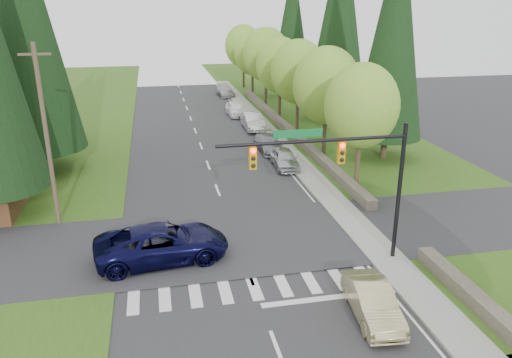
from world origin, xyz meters
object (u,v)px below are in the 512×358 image
object	(u,v)px
sedan_champagne	(373,302)
parked_car_d	(236,109)
parked_car_a	(285,158)
parked_car_e	(225,91)
suv_navy	(162,243)
parked_car_c	(253,121)
parked_car_b	(269,144)

from	to	relation	value
sedan_champagne	parked_car_d	world-z (taller)	parked_car_d
parked_car_a	parked_car_e	xyz separation A→B (m)	(0.00, 30.56, -0.03)
suv_navy	sedan_champagne	bearing A→B (deg)	-134.96
parked_car_d	parked_car_a	bearing A→B (deg)	-89.48
sedan_champagne	suv_navy	distance (m)	10.28
parked_car_a	parked_car_c	world-z (taller)	parked_car_c
sedan_champagne	suv_navy	bearing A→B (deg)	146.86
parked_car_c	parked_car_d	distance (m)	6.41
parked_car_d	parked_car_e	bearing A→B (deg)	85.51
sedan_champagne	parked_car_d	bearing A→B (deg)	94.31
parked_car_a	parked_car_c	xyz separation A→B (m)	(0.00, 12.21, 0.09)
sedan_champagne	parked_car_c	xyz separation A→B (m)	(1.43, 31.26, 0.11)
suv_navy	parked_car_e	world-z (taller)	suv_navy
parked_car_b	parked_car_e	bearing A→B (deg)	88.10
suv_navy	parked_car_a	size ratio (longest dim) A/B	1.52
suv_navy	parked_car_c	world-z (taller)	suv_navy
suv_navy	parked_car_c	bearing A→B (deg)	-27.15
sedan_champagne	parked_car_a	distance (m)	19.10
suv_navy	parked_car_a	distance (m)	15.77
sedan_champagne	parked_car_a	world-z (taller)	parked_car_a
parked_car_b	parked_car_c	distance (m)	7.76
suv_navy	parked_car_e	distance (m)	44.21
suv_navy	parked_car_a	world-z (taller)	suv_navy
parked_car_e	sedan_champagne	bearing A→B (deg)	-95.05
suv_navy	parked_car_a	bearing A→B (deg)	-43.13
parked_car_a	suv_navy	bearing A→B (deg)	-125.05
sedan_champagne	parked_car_b	size ratio (longest dim) A/B	0.91
parked_car_e	parked_car_b	bearing A→B (deg)	-93.73
suv_navy	parked_car_d	size ratio (longest dim) A/B	1.43
parked_car_c	suv_navy	bearing A→B (deg)	-110.32
parked_car_b	parked_car_c	xyz separation A→B (m)	(0.15, 7.75, 0.13)
parked_car_c	parked_car_a	bearing A→B (deg)	-89.48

